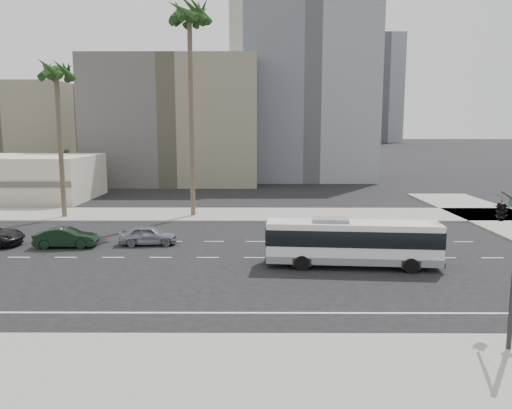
{
  "coord_description": "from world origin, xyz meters",
  "views": [
    {
      "loc": [
        0.19,
        -30.46,
        8.12
      ],
      "look_at": [
        0.04,
        4.0,
        2.8
      ],
      "focal_mm": 34.78,
      "sensor_mm": 36.0,
      "label": 1
    }
  ],
  "objects_px": {
    "city_bus": "(352,241)",
    "traffic_signal": "(503,213)",
    "car_a": "(148,235)",
    "palm_mid": "(56,75)",
    "palm_near": "(189,20)",
    "car_b": "(66,237)"
  },
  "relations": [
    {
      "from": "city_bus",
      "to": "car_b",
      "type": "xyz_separation_m",
      "value": [
        -18.76,
        4.73,
        -0.84
      ]
    },
    {
      "from": "car_a",
      "to": "palm_mid",
      "type": "bearing_deg",
      "value": 39.12
    },
    {
      "from": "city_bus",
      "to": "palm_near",
      "type": "distance_m",
      "value": 25.8
    },
    {
      "from": "car_b",
      "to": "traffic_signal",
      "type": "bearing_deg",
      "value": -123.12
    },
    {
      "from": "palm_mid",
      "to": "car_b",
      "type": "bearing_deg",
      "value": -68.26
    },
    {
      "from": "city_bus",
      "to": "car_a",
      "type": "distance_m",
      "value": 14.4
    },
    {
      "from": "traffic_signal",
      "to": "palm_near",
      "type": "distance_m",
      "value": 32.6
    },
    {
      "from": "palm_near",
      "to": "city_bus",
      "type": "bearing_deg",
      "value": -55.28
    },
    {
      "from": "car_a",
      "to": "palm_mid",
      "type": "height_order",
      "value": "palm_mid"
    },
    {
      "from": "city_bus",
      "to": "palm_mid",
      "type": "relative_size",
      "value": 0.73
    },
    {
      "from": "car_a",
      "to": "traffic_signal",
      "type": "xyz_separation_m",
      "value": [
        17.58,
        -14.31,
        4.04
      ]
    },
    {
      "from": "car_b",
      "to": "traffic_signal",
      "type": "xyz_separation_m",
      "value": [
        23.08,
        -13.5,
        4.03
      ]
    },
    {
      "from": "palm_mid",
      "to": "city_bus",
      "type": "bearing_deg",
      "value": -34.39
    },
    {
      "from": "traffic_signal",
      "to": "car_a",
      "type": "bearing_deg",
      "value": 156.18
    },
    {
      "from": "palm_mid",
      "to": "car_a",
      "type": "bearing_deg",
      "value": -46.12
    },
    {
      "from": "city_bus",
      "to": "traffic_signal",
      "type": "relative_size",
      "value": 1.81
    },
    {
      "from": "city_bus",
      "to": "car_a",
      "type": "xyz_separation_m",
      "value": [
        -13.26,
        5.54,
        -0.84
      ]
    },
    {
      "from": "city_bus",
      "to": "palm_mid",
      "type": "distance_m",
      "value": 30.26
    },
    {
      "from": "city_bus",
      "to": "palm_near",
      "type": "bearing_deg",
      "value": 129.64
    },
    {
      "from": "car_a",
      "to": "traffic_signal",
      "type": "distance_m",
      "value": 23.03
    },
    {
      "from": "car_a",
      "to": "palm_near",
      "type": "relative_size",
      "value": 0.21
    },
    {
      "from": "traffic_signal",
      "to": "palm_mid",
      "type": "distance_m",
      "value": 37.81
    }
  ]
}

